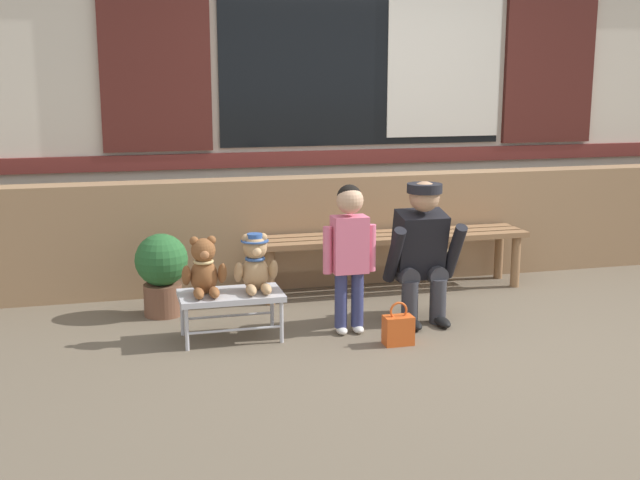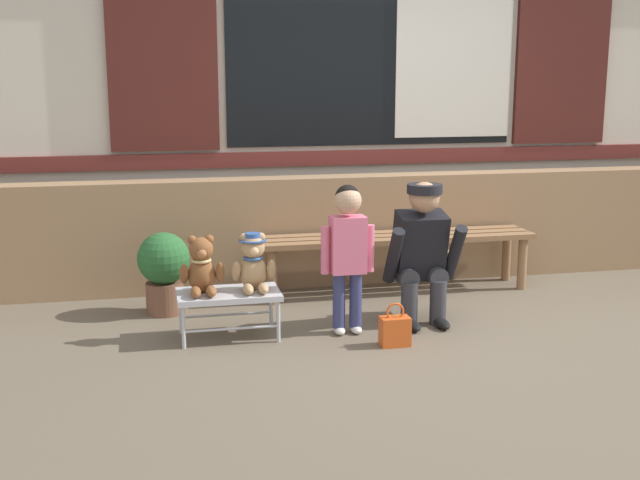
{
  "view_description": "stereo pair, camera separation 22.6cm",
  "coord_description": "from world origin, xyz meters",
  "px_view_note": "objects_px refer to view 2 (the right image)",
  "views": [
    {
      "loc": [
        -2.07,
        -4.6,
        1.64
      ],
      "look_at": [
        -0.73,
        0.48,
        0.55
      ],
      "focal_mm": 45.38,
      "sensor_mm": 36.0,
      "label": 1
    },
    {
      "loc": [
        -1.85,
        -4.65,
        1.64
      ],
      "look_at": [
        -0.73,
        0.48,
        0.55
      ],
      "focal_mm": 45.38,
      "sensor_mm": 36.0,
      "label": 2
    }
  ],
  "objects_px": {
    "wooden_bench_long": "(396,244)",
    "potted_plant": "(164,268)",
    "adult_crouching": "(422,252)",
    "small_display_bench": "(228,297)",
    "handbag_on_ground": "(395,330)",
    "teddy_bear_with_hat": "(253,263)",
    "child_standing": "(348,243)",
    "teddy_bear_plain": "(202,267)"
  },
  "relations": [
    {
      "from": "teddy_bear_with_hat",
      "to": "adult_crouching",
      "type": "bearing_deg",
      "value": 3.08
    },
    {
      "from": "teddy_bear_plain",
      "to": "child_standing",
      "type": "distance_m",
      "value": 0.92
    },
    {
      "from": "child_standing",
      "to": "handbag_on_ground",
      "type": "relative_size",
      "value": 3.52
    },
    {
      "from": "child_standing",
      "to": "wooden_bench_long",
      "type": "bearing_deg",
      "value": 55.89
    },
    {
      "from": "wooden_bench_long",
      "to": "child_standing",
      "type": "xyz_separation_m",
      "value": [
        -0.61,
        -0.9,
        0.22
      ]
    },
    {
      "from": "small_display_bench",
      "to": "handbag_on_ground",
      "type": "height_order",
      "value": "small_display_bench"
    },
    {
      "from": "teddy_bear_plain",
      "to": "child_standing",
      "type": "xyz_separation_m",
      "value": [
        0.91,
        -0.07,
        0.13
      ]
    },
    {
      "from": "small_display_bench",
      "to": "teddy_bear_with_hat",
      "type": "bearing_deg",
      "value": 0.77
    },
    {
      "from": "adult_crouching",
      "to": "handbag_on_ground",
      "type": "xyz_separation_m",
      "value": [
        -0.31,
        -0.43,
        -0.38
      ]
    },
    {
      "from": "small_display_bench",
      "to": "handbag_on_ground",
      "type": "relative_size",
      "value": 2.35
    },
    {
      "from": "wooden_bench_long",
      "to": "potted_plant",
      "type": "distance_m",
      "value": 1.75
    },
    {
      "from": "child_standing",
      "to": "potted_plant",
      "type": "relative_size",
      "value": 1.68
    },
    {
      "from": "teddy_bear_with_hat",
      "to": "child_standing",
      "type": "xyz_separation_m",
      "value": [
        0.59,
        -0.07,
        0.12
      ]
    },
    {
      "from": "child_standing",
      "to": "adult_crouching",
      "type": "relative_size",
      "value": 1.01
    },
    {
      "from": "wooden_bench_long",
      "to": "child_standing",
      "type": "distance_m",
      "value": 1.1
    },
    {
      "from": "adult_crouching",
      "to": "potted_plant",
      "type": "distance_m",
      "value": 1.77
    },
    {
      "from": "teddy_bear_with_hat",
      "to": "child_standing",
      "type": "relative_size",
      "value": 0.38
    },
    {
      "from": "wooden_bench_long",
      "to": "potted_plant",
      "type": "xyz_separation_m",
      "value": [
        -1.73,
        -0.21,
        -0.05
      ]
    },
    {
      "from": "child_standing",
      "to": "small_display_bench",
      "type": "bearing_deg",
      "value": 175.04
    },
    {
      "from": "small_display_bench",
      "to": "teddy_bear_with_hat",
      "type": "relative_size",
      "value": 1.76
    },
    {
      "from": "teddy_bear_plain",
      "to": "handbag_on_ground",
      "type": "relative_size",
      "value": 1.34
    },
    {
      "from": "teddy_bear_plain",
      "to": "potted_plant",
      "type": "xyz_separation_m",
      "value": [
        -0.22,
        0.62,
        -0.14
      ]
    },
    {
      "from": "potted_plant",
      "to": "small_display_bench",
      "type": "bearing_deg",
      "value": -58.84
    },
    {
      "from": "teddy_bear_with_hat",
      "to": "handbag_on_ground",
      "type": "xyz_separation_m",
      "value": [
        0.81,
        -0.37,
        -0.38
      ]
    },
    {
      "from": "adult_crouching",
      "to": "potted_plant",
      "type": "relative_size",
      "value": 1.67
    },
    {
      "from": "teddy_bear_plain",
      "to": "child_standing",
      "type": "bearing_deg",
      "value": -4.18
    },
    {
      "from": "teddy_bear_with_hat",
      "to": "potted_plant",
      "type": "bearing_deg",
      "value": 130.82
    },
    {
      "from": "adult_crouching",
      "to": "handbag_on_ground",
      "type": "relative_size",
      "value": 3.49
    },
    {
      "from": "wooden_bench_long",
      "to": "potted_plant",
      "type": "bearing_deg",
      "value": -173.23
    },
    {
      "from": "wooden_bench_long",
      "to": "teddy_bear_plain",
      "type": "xyz_separation_m",
      "value": [
        -1.52,
        -0.83,
        0.09
      ]
    },
    {
      "from": "wooden_bench_long",
      "to": "teddy_bear_plain",
      "type": "relative_size",
      "value": 5.78
    },
    {
      "from": "adult_crouching",
      "to": "potted_plant",
      "type": "xyz_separation_m",
      "value": [
        -1.67,
        0.56,
        -0.16
      ]
    },
    {
      "from": "teddy_bear_plain",
      "to": "teddy_bear_with_hat",
      "type": "relative_size",
      "value": 1.0
    },
    {
      "from": "teddy_bear_with_hat",
      "to": "child_standing",
      "type": "distance_m",
      "value": 0.61
    },
    {
      "from": "wooden_bench_long",
      "to": "handbag_on_ground",
      "type": "height_order",
      "value": "wooden_bench_long"
    },
    {
      "from": "handbag_on_ground",
      "to": "potted_plant",
      "type": "distance_m",
      "value": 1.69
    },
    {
      "from": "wooden_bench_long",
      "to": "teddy_bear_plain",
      "type": "height_order",
      "value": "teddy_bear_plain"
    },
    {
      "from": "wooden_bench_long",
      "to": "small_display_bench",
      "type": "bearing_deg",
      "value": -148.51
    },
    {
      "from": "teddy_bear_plain",
      "to": "wooden_bench_long",
      "type": "bearing_deg",
      "value": 28.67
    },
    {
      "from": "small_display_bench",
      "to": "adult_crouching",
      "type": "distance_m",
      "value": 1.31
    },
    {
      "from": "wooden_bench_long",
      "to": "handbag_on_ground",
      "type": "distance_m",
      "value": 1.29
    },
    {
      "from": "child_standing",
      "to": "handbag_on_ground",
      "type": "xyz_separation_m",
      "value": [
        0.23,
        -0.3,
        -0.5
      ]
    }
  ]
}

